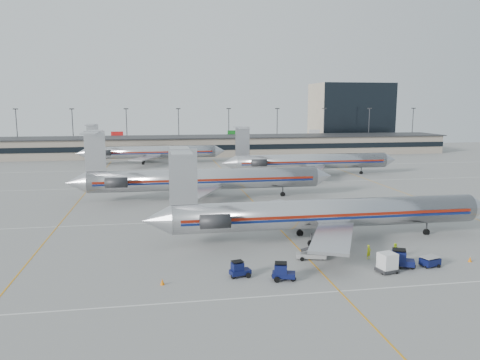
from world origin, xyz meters
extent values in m
plane|color=gray|center=(0.00, 0.00, 0.00)|extent=(260.00, 260.00, 0.00)
cube|color=silver|center=(0.00, 10.00, 0.01)|extent=(160.00, 0.15, 0.02)
cube|color=gray|center=(0.00, 98.00, 3.00)|extent=(160.00, 16.00, 6.00)
cube|color=black|center=(0.00, 89.90, 3.20)|extent=(160.00, 0.20, 1.60)
cube|color=#2D2D30|center=(0.00, 98.00, 6.10)|extent=(162.00, 17.00, 0.30)
cylinder|color=#38383D|center=(-63.00, 112.00, 7.50)|extent=(0.30, 0.30, 15.00)
cube|color=#2D2D30|center=(-63.00, 112.00, 15.10)|extent=(1.60, 0.40, 0.35)
cylinder|color=#38383D|center=(-45.00, 112.00, 7.50)|extent=(0.30, 0.30, 15.00)
cube|color=#2D2D30|center=(-45.00, 112.00, 15.10)|extent=(1.60, 0.40, 0.35)
cylinder|color=#38383D|center=(-27.00, 112.00, 7.50)|extent=(0.30, 0.30, 15.00)
cube|color=#2D2D30|center=(-27.00, 112.00, 15.10)|extent=(1.60, 0.40, 0.35)
cylinder|color=#38383D|center=(-9.00, 112.00, 7.50)|extent=(0.30, 0.30, 15.00)
cube|color=#2D2D30|center=(-9.00, 112.00, 15.10)|extent=(1.60, 0.40, 0.35)
cylinder|color=#38383D|center=(9.00, 112.00, 7.50)|extent=(0.30, 0.30, 15.00)
cube|color=#2D2D30|center=(9.00, 112.00, 15.10)|extent=(1.60, 0.40, 0.35)
cylinder|color=#38383D|center=(27.00, 112.00, 7.50)|extent=(0.30, 0.30, 15.00)
cube|color=#2D2D30|center=(27.00, 112.00, 15.10)|extent=(1.60, 0.40, 0.35)
cylinder|color=#38383D|center=(45.00, 112.00, 7.50)|extent=(0.30, 0.30, 15.00)
cube|color=#2D2D30|center=(45.00, 112.00, 15.10)|extent=(1.60, 0.40, 0.35)
cylinder|color=#38383D|center=(63.00, 112.00, 7.50)|extent=(0.30, 0.30, 15.00)
cube|color=#2D2D30|center=(63.00, 112.00, 15.10)|extent=(1.60, 0.40, 0.35)
cylinder|color=#38383D|center=(81.00, 112.00, 7.50)|extent=(0.30, 0.30, 15.00)
cube|color=#2D2D30|center=(81.00, 112.00, 15.10)|extent=(1.60, 0.40, 0.35)
cube|color=tan|center=(62.00, 128.00, 12.50)|extent=(30.00, 20.00, 25.00)
cylinder|color=#BABBBF|center=(4.65, -2.23, 3.37)|extent=(38.46, 3.56, 3.56)
cone|color=#BABBBF|center=(25.42, -2.23, 3.37)|extent=(3.08, 3.56, 3.56)
cone|color=silver|center=(-16.31, -2.23, 3.37)|extent=(3.46, 3.56, 3.56)
cube|color=maroon|center=(4.65, -4.02, 3.51)|extent=(36.54, 0.05, 0.34)
cube|color=#0B1952|center=(4.65, -4.02, 3.13)|extent=(36.54, 0.05, 0.27)
cube|color=silver|center=(2.73, 4.50, 2.40)|extent=(8.94, 13.04, 0.31)
cube|color=silver|center=(2.73, -8.97, 2.40)|extent=(8.94, 13.04, 0.31)
cube|color=silver|center=(-13.14, -2.23, 8.41)|extent=(3.27, 0.24, 6.54)
cube|color=silver|center=(-13.43, -2.23, 11.49)|extent=(2.31, 10.10, 0.17)
cylinder|color=#2D2D30|center=(-9.77, 0.51, 3.65)|extent=(3.46, 1.63, 1.63)
cylinder|color=#2D2D30|center=(-9.77, -4.98, 3.65)|extent=(3.46, 1.63, 1.63)
cylinder|color=#2D2D30|center=(18.11, -2.23, 0.79)|extent=(0.19, 0.19, 1.59)
cylinder|color=#2D2D30|center=(1.77, -4.54, 0.79)|extent=(0.19, 0.19, 1.59)
cylinder|color=#2D2D30|center=(1.77, 0.07, 0.79)|extent=(0.19, 0.19, 1.59)
cylinder|color=black|center=(18.11, -2.23, 0.34)|extent=(0.87, 0.29, 0.87)
cylinder|color=#BABBBF|center=(-7.86, 25.75, 3.54)|extent=(40.48, 3.74, 3.74)
cone|color=#BABBBF|center=(14.00, 25.75, 3.54)|extent=(3.24, 3.74, 3.74)
cone|color=silver|center=(-29.92, 25.75, 3.54)|extent=(3.64, 3.74, 3.74)
cube|color=maroon|center=(-7.86, 23.86, 3.69)|extent=(38.46, 0.05, 0.35)
cube|color=#0B1952|center=(-7.86, 23.86, 3.29)|extent=(38.46, 0.05, 0.28)
cube|color=silver|center=(-9.88, 32.83, 2.53)|extent=(9.41, 13.72, 0.32)
cube|color=silver|center=(-9.88, 18.66, 2.53)|extent=(9.41, 13.72, 0.32)
cube|color=silver|center=(-26.58, 25.75, 8.86)|extent=(3.44, 0.25, 6.88)
cube|color=silver|center=(-26.88, 25.75, 12.09)|extent=(2.43, 10.63, 0.18)
cylinder|color=#2D2D30|center=(-23.04, 28.63, 3.85)|extent=(3.64, 1.72, 1.72)
cylinder|color=#2D2D30|center=(-23.04, 22.86, 3.85)|extent=(3.64, 1.72, 1.72)
cylinder|color=#2D2D30|center=(6.31, 25.75, 0.83)|extent=(0.20, 0.20, 1.67)
cylinder|color=#2D2D30|center=(-10.89, 23.32, 0.83)|extent=(0.20, 0.20, 1.67)
cylinder|color=#2D2D30|center=(-10.89, 28.18, 0.83)|extent=(0.20, 0.20, 1.67)
cylinder|color=black|center=(6.31, 25.75, 0.35)|extent=(0.91, 0.30, 0.91)
cylinder|color=#BABBBF|center=(19.66, 49.10, 3.35)|extent=(36.35, 3.54, 3.54)
cone|color=#BABBBF|center=(39.36, 49.10, 3.35)|extent=(3.06, 3.54, 3.54)
cone|color=silver|center=(-0.24, 49.10, 3.35)|extent=(3.44, 3.54, 3.54)
cube|color=maroon|center=(19.66, 47.32, 3.49)|extent=(34.53, 0.05, 0.33)
cube|color=#0B1952|center=(19.66, 47.32, 3.11)|extent=(34.53, 0.05, 0.27)
cube|color=silver|center=(17.74, 55.80, 2.39)|extent=(8.90, 12.97, 0.31)
cube|color=silver|center=(17.74, 42.41, 2.39)|extent=(8.90, 12.97, 0.31)
cube|color=silver|center=(2.92, 49.10, 8.37)|extent=(3.25, 0.24, 6.50)
cube|color=silver|center=(2.63, 49.10, 11.43)|extent=(2.30, 10.04, 0.17)
cylinder|color=#2D2D30|center=(6.26, 51.83, 3.63)|extent=(3.44, 1.63, 1.63)
cylinder|color=#2D2D30|center=(6.26, 46.38, 3.63)|extent=(3.44, 1.63, 1.63)
cylinder|color=#2D2D30|center=(32.09, 49.10, 0.79)|extent=(0.19, 0.19, 1.58)
cylinder|color=#2D2D30|center=(16.79, 46.81, 0.79)|extent=(0.19, 0.19, 1.58)
cylinder|color=#2D2D30|center=(16.79, 51.40, 0.79)|extent=(0.19, 0.19, 1.58)
cylinder|color=black|center=(32.09, 49.10, 0.33)|extent=(0.86, 0.29, 0.86)
cylinder|color=#BABBBF|center=(-17.72, 78.39, 3.25)|extent=(35.32, 3.44, 3.44)
cone|color=#BABBBF|center=(1.43, 78.39, 3.25)|extent=(2.97, 3.44, 3.44)
cone|color=silver|center=(-37.05, 78.39, 3.25)|extent=(3.35, 3.44, 3.44)
cube|color=maroon|center=(-17.72, 76.66, 3.39)|extent=(33.55, 0.05, 0.33)
cube|color=#0B1952|center=(-17.72, 76.66, 3.02)|extent=(33.55, 0.05, 0.26)
cube|color=silver|center=(-19.58, 84.90, 2.32)|extent=(8.64, 12.60, 0.30)
cube|color=silver|center=(-19.58, 71.89, 2.32)|extent=(8.64, 12.60, 0.30)
cube|color=silver|center=(-33.98, 78.39, 8.13)|extent=(3.16, 0.23, 6.32)
cube|color=silver|center=(-34.26, 78.39, 11.11)|extent=(2.23, 9.76, 0.17)
cylinder|color=#2D2D30|center=(-30.73, 81.04, 3.53)|extent=(3.35, 1.58, 1.58)
cylinder|color=#2D2D30|center=(-30.73, 75.74, 3.53)|extent=(3.35, 1.58, 1.58)
cylinder|color=#2D2D30|center=(-5.63, 78.39, 0.77)|extent=(0.19, 0.19, 1.53)
cylinder|color=#2D2D30|center=(-20.50, 76.16, 0.77)|extent=(0.19, 0.19, 1.53)
cylinder|color=#2D2D30|center=(-20.50, 80.62, 0.77)|extent=(0.19, 0.19, 1.53)
cylinder|color=black|center=(-5.63, 78.39, 0.33)|extent=(0.84, 0.28, 0.84)
cube|color=#0B103D|center=(-8.27, -12.95, 0.50)|extent=(2.20, 1.46, 0.46)
cube|color=#0B103D|center=(-8.55, -12.95, 1.05)|extent=(1.29, 1.15, 0.82)
cube|color=black|center=(-8.55, -12.95, 1.60)|extent=(1.23, 1.10, 0.07)
cylinder|color=black|center=(-7.54, -12.49, 0.26)|extent=(0.51, 0.16, 0.51)
cylinder|color=black|center=(-7.54, -13.41, 0.26)|extent=(0.51, 0.16, 0.51)
cylinder|color=black|center=(-9.01, -12.49, 0.26)|extent=(0.51, 0.16, 0.51)
cylinder|color=black|center=(-9.01, -13.41, 0.26)|extent=(0.51, 0.16, 0.51)
cube|color=#0B103D|center=(-4.29, -14.51, 0.55)|extent=(2.42, 1.67, 0.50)
cube|color=#0B103D|center=(-4.60, -14.51, 1.15)|extent=(1.43, 1.29, 0.90)
cube|color=black|center=(-4.60, -14.51, 1.75)|extent=(1.37, 1.23, 0.08)
cylinder|color=black|center=(-3.49, -14.01, 0.28)|extent=(0.56, 0.18, 0.56)
cylinder|color=black|center=(-3.49, -15.01, 0.28)|extent=(0.56, 0.18, 0.56)
cylinder|color=black|center=(-5.10, -14.01, 0.28)|extent=(0.56, 0.18, 0.56)
cylinder|color=black|center=(-5.10, -15.01, 0.28)|extent=(0.56, 0.18, 0.56)
cube|color=#0B103D|center=(8.60, -13.30, 0.63)|extent=(2.80, 2.19, 0.57)
cube|color=#0B103D|center=(8.26, -13.30, 1.31)|extent=(1.72, 1.61, 1.03)
cube|color=black|center=(8.26, -13.30, 2.00)|extent=(1.64, 1.53, 0.09)
cylinder|color=black|center=(9.51, -12.73, 0.32)|extent=(0.64, 0.21, 0.64)
cylinder|color=black|center=(9.51, -13.87, 0.32)|extent=(0.64, 0.21, 0.64)
cylinder|color=black|center=(7.69, -12.73, 0.32)|extent=(0.64, 0.21, 0.64)
cylinder|color=black|center=(7.69, -13.87, 0.32)|extent=(0.64, 0.21, 0.64)
cube|color=#0B103D|center=(7.66, -12.15, 0.49)|extent=(2.03, 1.75, 0.63)
cube|color=gray|center=(7.66, -12.15, 0.94)|extent=(2.03, 1.75, 0.05)
cylinder|color=black|center=(8.29, -11.65, 0.16)|extent=(0.32, 0.13, 0.32)
cylinder|color=black|center=(8.29, -12.64, 0.16)|extent=(0.32, 0.13, 0.32)
cylinder|color=black|center=(7.03, -11.65, 0.16)|extent=(0.32, 0.13, 0.32)
cylinder|color=black|center=(7.03, -12.64, 0.16)|extent=(0.32, 0.13, 0.32)
cube|color=#0B103D|center=(11.76, -13.37, 0.55)|extent=(2.17, 1.78, 0.69)
cube|color=gray|center=(11.76, -13.37, 1.04)|extent=(2.17, 1.78, 0.06)
cylinder|color=black|center=(12.45, -12.83, 0.18)|extent=(0.36, 0.14, 0.36)
cylinder|color=black|center=(12.45, -13.92, 0.18)|extent=(0.36, 0.14, 0.36)
cylinder|color=black|center=(11.06, -12.83, 0.18)|extent=(0.36, 0.14, 0.36)
cylinder|color=black|center=(11.06, -13.92, 0.18)|extent=(0.36, 0.14, 0.36)
cube|color=#2D2D30|center=(6.53, -14.20, 0.26)|extent=(2.21, 1.97, 0.32)
cube|color=silver|center=(6.53, -14.20, 1.22)|extent=(1.88, 1.80, 1.59)
cylinder|color=black|center=(7.27, -13.57, 0.13)|extent=(0.25, 0.13, 0.25)
cylinder|color=black|center=(7.27, -14.84, 0.13)|extent=(0.25, 0.13, 0.25)
cylinder|color=black|center=(5.79, -13.57, 0.13)|extent=(0.25, 0.13, 0.25)
cylinder|color=black|center=(5.79, -14.84, 0.13)|extent=(0.25, 0.13, 0.25)
cube|color=gray|center=(0.26, -9.01, 0.40)|extent=(3.40, 1.90, 0.45)
cube|color=#2D2D30|center=(0.80, -9.01, 1.43)|extent=(3.35, 1.56, 1.15)
cylinder|color=black|center=(1.42, -8.51, 0.22)|extent=(0.45, 0.14, 0.45)
cylinder|color=black|center=(1.42, -9.50, 0.22)|extent=(0.45, 0.14, 0.45)
cylinder|color=black|center=(-0.90, -8.51, 0.22)|extent=(0.45, 0.14, 0.45)
cylinder|color=black|center=(-0.90, -9.50, 0.22)|extent=(0.45, 0.14, 0.45)
imported|color=#C4D414|center=(6.51, -9.99, 0.78)|extent=(0.68, 0.58, 1.57)
imported|color=#B1DC14|center=(9.42, -10.43, 0.87)|extent=(1.06, 1.06, 1.73)
cone|color=orange|center=(16.85, -12.76, 0.27)|extent=(0.47, 0.47, 0.54)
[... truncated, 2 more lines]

